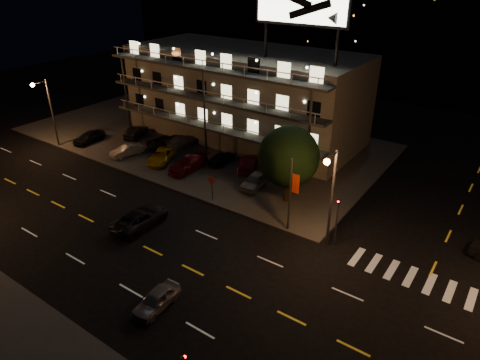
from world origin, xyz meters
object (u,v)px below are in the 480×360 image
Objects in this scene: tree at (288,158)px; road_car_west at (140,218)px; lot_car_4 at (255,180)px; lot_car_7 at (182,141)px; lot_car_2 at (162,156)px; road_car_east at (156,300)px.

tree is 1.36× the size of road_car_west.
lot_car_4 is 0.88× the size of lot_car_7.
tree is at bearing -21.80° from lot_car_2.
lot_car_2 is 12.46m from road_car_west.
lot_car_7 is (-16.28, 4.15, -3.54)m from tree.
lot_car_4 is at bearing 98.61° from road_car_east.
lot_car_2 is at bearing 129.82° from road_car_east.
lot_car_4 is 17.36m from road_car_east.
lot_car_2 is 1.13× the size of lot_car_4.
road_car_west is at bearing 138.99° from road_car_east.
lot_car_2 is at bearing -179.19° from lot_car_4.
tree is at bearing -127.74° from road_car_west.
road_car_east is (-0.04, -16.42, -3.74)m from tree.
lot_car_7 is 26.21m from road_car_east.
lot_car_4 is 11.74m from road_car_west.
road_car_east is at bearing -69.78° from lot_car_2.
lot_car_7 is (-1.05, 4.54, 0.03)m from lot_car_2.
road_car_east is (15.20, -16.03, -0.17)m from lot_car_2.
tree reaches higher than lot_car_2.
road_car_east is at bearing -81.56° from lot_car_4.
lot_car_4 is 13.07m from lot_car_7.
tree is at bearing 86.23° from road_car_east.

